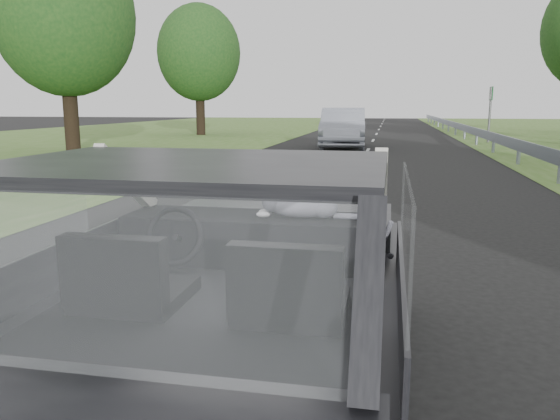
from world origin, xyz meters
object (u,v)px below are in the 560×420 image
at_px(cat, 301,204).
at_px(other_car, 343,128).
at_px(highway_sign, 490,115).
at_px(subject_car, 224,290).

relative_size(cat, other_car, 0.12).
distance_m(other_car, highway_sign, 7.69).
xyz_separation_m(subject_car, other_car, (-1.03, 19.05, 0.06)).
bearing_deg(subject_car, cat, 64.09).
xyz_separation_m(other_car, highway_sign, (6.17, 4.57, 0.45)).
distance_m(subject_car, highway_sign, 24.18).
bearing_deg(subject_car, other_car, 93.09).
height_order(cat, highway_sign, highway_sign).
height_order(cat, other_car, other_car).
xyz_separation_m(subject_car, cat, (0.30, 0.62, 0.36)).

